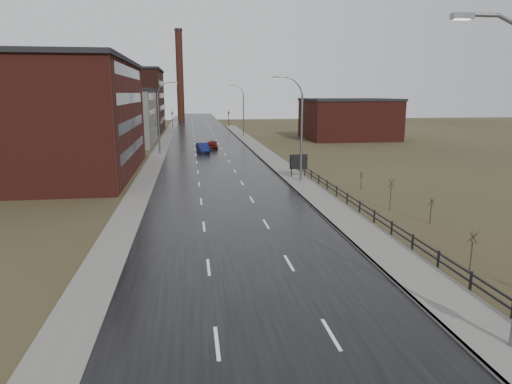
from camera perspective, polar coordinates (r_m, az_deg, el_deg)
name	(u,v)px	position (r m, az deg, el deg)	size (l,w,h in m)	color
road	(211,155)	(72.85, -5.70, 4.66)	(14.00, 300.00, 0.06)	black
sidewalk_right	(301,183)	(49.50, 5.63, 1.14)	(3.20, 180.00, 0.18)	#595651
curb_right	(287,183)	(49.16, 3.91, 1.09)	(0.16, 180.00, 0.18)	slate
sidewalk_left	(158,156)	(72.96, -12.17, 4.48)	(2.40, 260.00, 0.12)	#595651
warehouse_near	(36,118)	(59.96, -25.84, 8.35)	(22.44, 28.56, 13.50)	#471914
warehouse_mid	(110,117)	(91.48, -17.77, 8.97)	(16.32, 20.40, 10.50)	slate
warehouse_far	(109,101)	(121.81, -17.91, 10.81)	(26.52, 24.48, 15.50)	#331611
building_right	(348,119)	(100.04, 11.47, 8.96)	(18.36, 16.32, 8.50)	#471914
smokestack	(180,75)	(162.29, -9.50, 14.18)	(2.70, 2.70, 30.70)	#331611
streetlight_right_mid	(299,129)	(49.67, 5.38, 7.88)	(3.36, 0.28, 11.35)	slate
streetlight_left	(160,117)	(74.39, -11.88, 9.11)	(3.36, 0.28, 11.35)	slate
streetlight_right_far	(242,110)	(102.88, -1.74, 10.16)	(3.36, 0.28, 11.35)	slate
guardrail	(378,218)	(34.44, 15.02, -3.10)	(0.10, 53.05, 1.10)	black
shrub_c	(472,250)	(27.74, 25.37, -6.56)	(0.54, 0.57, 2.26)	#382D23
shrub_d	(431,210)	(36.37, 21.03, -2.13)	(0.48, 0.50, 2.00)	#382D23
shrub_e	(391,193)	(39.67, 16.49, -0.16)	(0.62, 0.66, 2.64)	#382D23
shrub_f	(361,180)	(47.55, 13.01, 1.46)	(0.43, 0.45, 1.77)	#382D23
billboard	(298,162)	(52.53, 5.33, 3.70)	(2.08, 0.17, 2.75)	black
traffic_light_left	(172,111)	(132.34, -10.46, 9.89)	(0.58, 2.73, 5.30)	black
traffic_light_right	(229,111)	(132.71, -3.44, 10.08)	(0.58, 2.73, 5.30)	black
car_near	(203,148)	(75.29, -6.67, 5.47)	(1.69, 4.84, 1.59)	#0E1546
car_far	(212,145)	(80.88, -5.47, 5.93)	(1.78, 4.43, 1.51)	#4A0E0C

